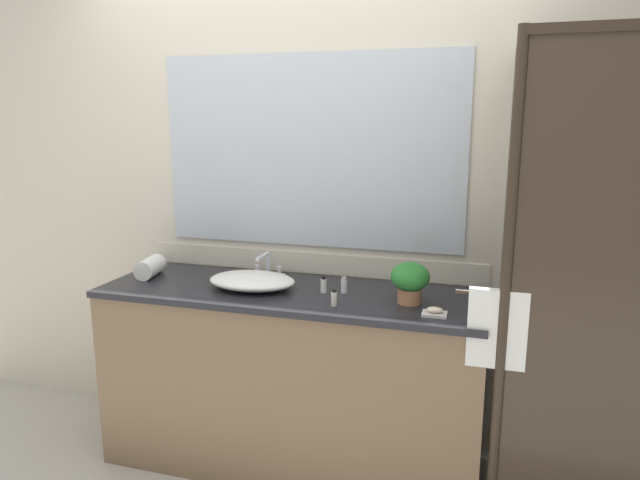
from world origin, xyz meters
name	(u,v)px	position (x,y,z in m)	size (l,w,h in m)	color
ground_plane	(291,462)	(0.00, 0.00, 0.00)	(8.00, 8.00, 0.00)	#B7B2A8
wall_back_with_mirror	(311,195)	(0.00, 0.34, 1.31)	(4.40, 0.06, 2.60)	beige
vanity_cabinet	(291,378)	(0.00, 0.01, 0.45)	(1.80, 0.58, 0.90)	brown
shower_enclosure	(597,302)	(1.28, -0.19, 1.02)	(1.20, 0.59, 2.00)	#2D2319
sink_basin	(252,281)	(-0.18, -0.02, 0.94)	(0.42, 0.29, 0.07)	white
faucet	(267,269)	(-0.18, 0.18, 0.95)	(0.17, 0.16, 0.13)	silver
potted_plant	(410,280)	(0.57, -0.03, 1.01)	(0.17, 0.17, 0.18)	#B77A51
soap_dish	(435,312)	(0.69, -0.16, 0.91)	(0.10, 0.07, 0.04)	silver
amenity_bottle_lotion	(344,285)	(0.25, 0.03, 0.94)	(0.03, 0.03, 0.07)	silver
amenity_bottle_conditioner	(334,298)	(0.26, -0.16, 0.93)	(0.03, 0.03, 0.07)	silver
amenity_bottle_shampoo	(324,285)	(0.16, 0.01, 0.94)	(0.03, 0.03, 0.08)	white
rolled_towel_near_edge	(150,267)	(-0.76, 0.02, 0.95)	(0.10, 0.10, 0.19)	white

